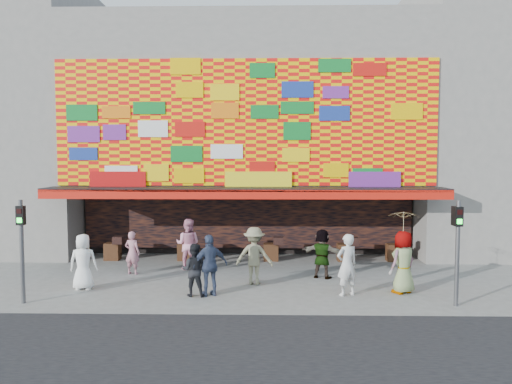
# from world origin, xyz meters

# --- Properties ---
(ground) EXTENTS (90.00, 90.00, 0.00)m
(ground) POSITION_xyz_m (0.00, 0.00, 0.00)
(ground) COLOR slate
(ground) RESTS_ON ground
(road_strip) EXTENTS (30.00, 8.00, 0.02)m
(road_strip) POSITION_xyz_m (0.00, -6.50, 0.01)
(road_strip) COLOR black
(road_strip) RESTS_ON ground
(shop_building) EXTENTS (15.20, 9.40, 10.00)m
(shop_building) POSITION_xyz_m (0.00, 8.18, 5.23)
(shop_building) COLOR gray
(shop_building) RESTS_ON ground
(signal_left) EXTENTS (0.22, 0.20, 3.00)m
(signal_left) POSITION_xyz_m (-6.20, -1.50, 1.86)
(signal_left) COLOR #59595B
(signal_left) RESTS_ON ground
(signal_right) EXTENTS (0.22, 0.20, 3.00)m
(signal_right) POSITION_xyz_m (6.20, -1.50, 1.86)
(signal_right) COLOR #59595B
(signal_right) RESTS_ON ground
(ped_a) EXTENTS (0.92, 0.65, 1.78)m
(ped_a) POSITION_xyz_m (-5.01, 0.03, 0.89)
(ped_a) COLOR white
(ped_a) RESTS_ON ground
(ped_b) EXTENTS (0.64, 0.50, 1.56)m
(ped_b) POSITION_xyz_m (-4.01, 2.14, 0.78)
(ped_b) COLOR #B87785
(ped_b) RESTS_ON ground
(ped_c) EXTENTS (0.82, 0.67, 1.60)m
(ped_c) POSITION_xyz_m (-1.38, -0.64, 0.80)
(ped_c) COLOR black
(ped_c) RESTS_ON ground
(ped_d) EXTENTS (1.32, 0.87, 1.91)m
(ped_d) POSITION_xyz_m (0.42, 0.78, 0.95)
(ped_d) COLOR gray
(ped_d) RESTS_ON ground
(ped_e) EXTENTS (1.19, 0.88, 1.88)m
(ped_e) POSITION_xyz_m (-0.89, -0.62, 0.94)
(ped_e) COLOR #35415E
(ped_e) RESTS_ON ground
(ped_f) EXTENTS (1.66, 1.13, 1.72)m
(ped_f) POSITION_xyz_m (2.76, 1.69, 0.86)
(ped_f) COLOR gray
(ped_f) RESTS_ON ground
(ped_g) EXTENTS (1.13, 1.04, 1.94)m
(ped_g) POSITION_xyz_m (5.05, -0.19, 0.97)
(ped_g) COLOR gray
(ped_g) RESTS_ON ground
(ped_h) EXTENTS (0.81, 0.69, 1.89)m
(ped_h) POSITION_xyz_m (3.27, -0.49, 0.95)
(ped_h) COLOR silver
(ped_h) RESTS_ON ground
(ped_i) EXTENTS (1.03, 0.86, 1.91)m
(ped_i) POSITION_xyz_m (-2.13, 2.98, 0.95)
(ped_i) COLOR pink
(ped_i) RESTS_ON ground
(parasol) EXTENTS (1.19, 1.21, 1.81)m
(parasol) POSITION_xyz_m (5.05, -0.19, 2.13)
(parasol) COLOR #D7C487
(parasol) RESTS_ON ground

